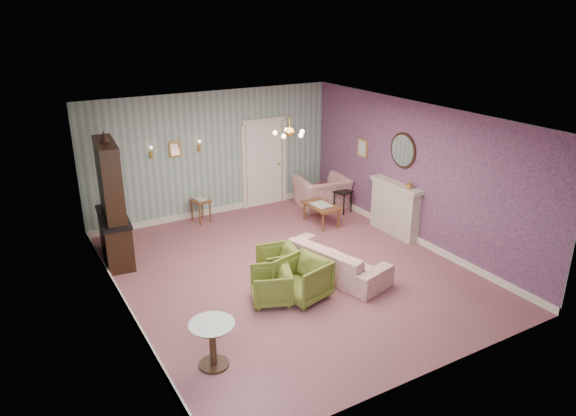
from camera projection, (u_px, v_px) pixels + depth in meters
floor at (290, 271)px, 9.98m from camera, size 7.00×7.00×0.00m
ceiling at (290, 117)px, 8.95m from camera, size 7.00×7.00×0.00m
wall_back at (213, 154)px, 12.29m from camera, size 6.00×0.00×6.00m
wall_front at (431, 280)px, 6.64m from camera, size 6.00×0.00×6.00m
wall_left at (119, 232)px, 8.05m from camera, size 0.00×7.00×7.00m
wall_right at (416, 174)px, 10.88m from camera, size 0.00×7.00×7.00m
wall_right_floral at (416, 174)px, 10.87m from camera, size 0.00×7.00×7.00m
door at (264, 162)px, 13.00m from camera, size 1.12×0.12×2.16m
olive_chair_a at (303, 277)px, 8.94m from camera, size 0.87×0.90×0.78m
olive_chair_b at (271, 284)px, 8.83m from camera, size 0.80×0.82×0.66m
olive_chair_c at (278, 262)px, 9.61m from camera, size 0.71×0.75×0.67m
sofa_chintz at (334, 255)px, 9.71m from camera, size 1.14×2.18×0.82m
wingback_chair at (323, 187)px, 13.01m from camera, size 1.26×0.90×1.02m
dresser at (111, 199)px, 10.04m from camera, size 0.67×1.54×2.50m
fireplace at (395, 209)px, 11.44m from camera, size 0.30×1.40×1.16m
mantel_vase at (409, 185)px, 10.88m from camera, size 0.15×0.15×0.15m
oval_mirror at (403, 151)px, 11.04m from camera, size 0.04×0.76×0.84m
framed_print at (363, 148)px, 12.22m from camera, size 0.04×0.34×0.42m
coffee_table at (321, 214)px, 12.07m from camera, size 0.52×0.93×0.47m
side_table_black at (343, 202)px, 12.74m from camera, size 0.45×0.45×0.54m
pedestal_table at (213, 344)px, 7.24m from camera, size 0.68×0.68×0.69m
nesting_table at (201, 210)px, 12.18m from camera, size 0.42×0.50×0.58m
gilt_mirror_back at (175, 149)px, 11.75m from camera, size 0.28×0.06×0.36m
sconce_left at (151, 153)px, 11.47m from camera, size 0.16×0.12×0.30m
sconce_right at (199, 146)px, 11.99m from camera, size 0.16×0.12×0.30m
chandelier at (290, 133)px, 9.05m from camera, size 0.56×0.56×0.36m
burgundy_cushion at (325, 191)px, 12.87m from camera, size 0.41×0.28×0.39m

